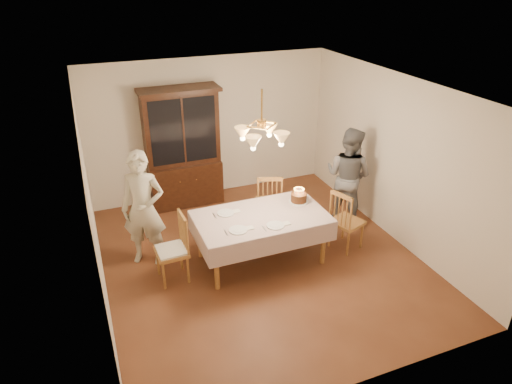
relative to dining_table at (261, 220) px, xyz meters
name	(u,v)px	position (x,y,z in m)	size (l,w,h in m)	color
ground	(261,259)	(0.00, 0.00, -0.68)	(5.00, 5.00, 0.00)	#572C19
room_shell	(261,163)	(0.00, 0.00, 0.90)	(5.00, 5.00, 5.00)	white
dining_table	(261,220)	(0.00, 0.00, 0.00)	(1.90, 1.10, 0.76)	#935E2A
china_hutch	(183,150)	(-0.59, 2.25, 0.36)	(1.38, 0.54, 2.16)	black
chair_far_side	(269,203)	(0.50, 0.85, -0.24)	(0.56, 0.55, 1.00)	#935E2A
chair_left_end	(172,251)	(-1.32, 0.03, -0.23)	(0.44, 0.45, 1.00)	#935E2A
chair_right_end	(346,223)	(1.35, -0.17, -0.24)	(0.55, 0.56, 1.00)	#935E2A
elderly_woman	(143,209)	(-1.57, 0.62, 0.19)	(0.64, 0.42, 1.75)	beige
adult_in_grey	(348,176)	(1.81, 0.58, 0.15)	(0.81, 0.63, 1.68)	slate
birthday_cake	(299,198)	(0.70, 0.19, 0.15)	(0.30, 0.30, 0.23)	white
place_setting_near_left	(239,230)	(-0.43, -0.26, 0.08)	(0.40, 0.26, 0.02)	white
place_setting_near_right	(276,225)	(0.09, -0.34, 0.08)	(0.40, 0.25, 0.02)	white
place_setting_far_left	(226,213)	(-0.44, 0.25, 0.08)	(0.40, 0.25, 0.02)	white
chandelier	(262,136)	(0.00, 0.00, 1.29)	(0.62, 0.62, 0.73)	#BF8C3F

